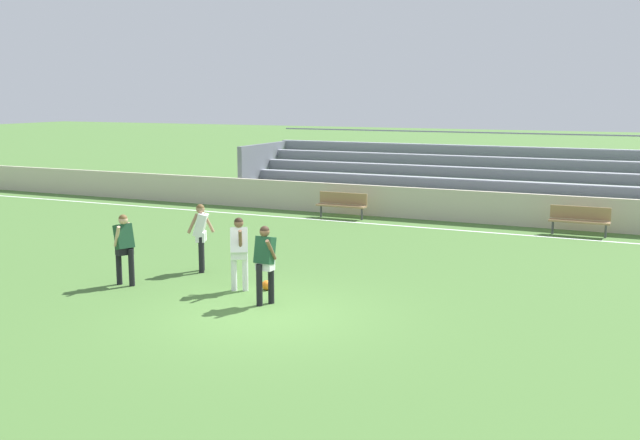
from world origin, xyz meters
name	(u,v)px	position (x,y,z in m)	size (l,w,h in m)	color
ground_plane	(266,315)	(0.00, 0.00, 0.00)	(160.00, 160.00, 0.00)	#477033
field_line_sideline	(423,228)	(0.00, 10.80, 0.00)	(44.00, 0.12, 0.01)	white
sideline_wall	(437,205)	(0.00, 12.41, 0.55)	(48.00, 0.16, 1.10)	beige
bleacher_stand	(494,178)	(1.30, 15.72, 1.20)	(19.91, 4.46, 2.81)	#9EA3AD
bench_near_bin	(580,218)	(4.81, 11.47, 0.55)	(1.80, 0.40, 0.90)	#99754C
bench_centre_sideline	(342,203)	(-3.16, 11.47, 0.55)	(1.80, 0.40, 0.90)	#99754C
player_white_trailing_run	(239,247)	(-1.42, 1.40, 0.98)	(0.51, 0.61, 1.66)	white
player_dark_deep_cover	(265,258)	(-0.37, 0.66, 0.99)	(0.47, 0.52, 1.67)	black
player_white_on_ball	(201,232)	(-3.21, 2.60, 1.01)	(0.58, 0.50, 1.69)	black
player_dark_wide_right	(124,243)	(-4.06, 0.75, 0.98)	(0.48, 0.62, 1.65)	black
soccer_ball	(266,285)	(-0.91, 1.69, 0.11)	(0.22, 0.22, 0.22)	orange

